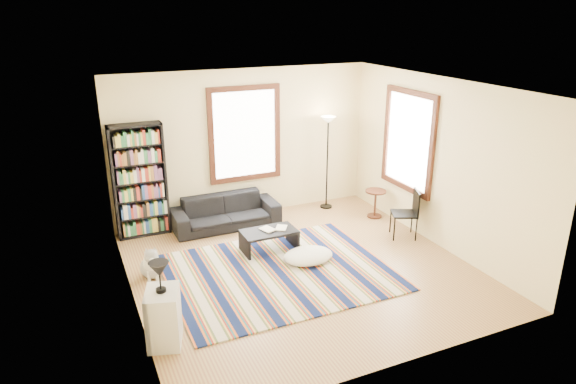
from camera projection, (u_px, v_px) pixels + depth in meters
name	position (u px, v px, depth m)	size (l,w,h in m)	color
floor	(301.00, 271.00, 7.98)	(5.00, 5.00, 0.10)	#A7884C
ceiling	(303.00, 83.00, 7.00)	(5.00, 5.00, 0.10)	white
wall_back	(244.00, 144.00, 9.68)	(5.00, 0.10, 2.80)	beige
wall_front	(409.00, 256.00, 5.30)	(5.00, 0.10, 2.80)	beige
wall_left	(121.00, 210.00, 6.51)	(0.10, 5.00, 2.80)	beige
wall_right	(441.00, 163.00, 8.47)	(0.10, 5.00, 2.80)	beige
window_back	(245.00, 134.00, 9.54)	(1.20, 0.06, 1.60)	white
window_right	(408.00, 141.00, 9.06)	(0.06, 1.20, 1.60)	white
rug	(279.00, 272.00, 7.84)	(3.29, 2.64, 0.02)	#0D1842
sofa	(226.00, 212.00, 9.41)	(1.95, 0.76, 0.57)	black
bookshelf	(140.00, 181.00, 8.85)	(0.90, 0.30, 2.00)	black
coffee_table	(269.00, 241.00, 8.50)	(0.90, 0.50, 0.36)	black
book_a	(263.00, 231.00, 8.40)	(0.25, 0.19, 0.02)	beige
book_b	(276.00, 228.00, 8.54)	(0.17, 0.24, 0.02)	beige
floor_cushion	(308.00, 256.00, 8.15)	(0.81, 0.61, 0.20)	silver
floor_lamp	(327.00, 163.00, 10.11)	(0.30, 0.30, 1.86)	black
side_table	(375.00, 204.00, 9.85)	(0.40, 0.40, 0.54)	#411C10
folding_chair	(404.00, 214.00, 8.94)	(0.42, 0.40, 0.86)	black
white_cabinet	(164.00, 317.00, 6.09)	(0.38, 0.50, 0.70)	silver
table_lamp	(160.00, 277.00, 5.91)	(0.24, 0.24, 0.38)	black
dog	(151.00, 261.00, 7.63)	(0.38, 0.53, 0.53)	#B4B4B4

